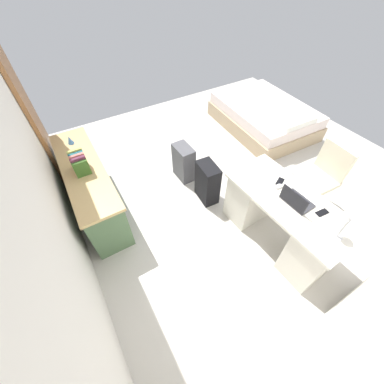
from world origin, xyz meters
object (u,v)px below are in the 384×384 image
object	(u,v)px
credenza	(91,187)
bed	(264,116)
laptop	(296,201)
cell_phone_near_laptop	(322,213)
figurine_small	(70,140)
computer_mouse	(279,186)
desk	(281,219)
suitcase_spare_grey	(184,163)
cell_phone_by_mouse	(280,182)
desk_lamp	(345,218)
suitcase_black	(207,183)
office_chair	(318,180)

from	to	relation	value
credenza	bed	bearing A→B (deg)	-84.61
credenza	bed	size ratio (longest dim) A/B	0.91
laptop	cell_phone_near_laptop	distance (m)	0.28
figurine_small	computer_mouse	bearing A→B (deg)	-138.55
desk	computer_mouse	bearing A→B (deg)	-6.33
bed	suitcase_spare_grey	xyz separation A→B (m)	(-0.44, 2.06, 0.04)
cell_phone_by_mouse	figurine_small	bearing A→B (deg)	17.70
laptop	desk_lamp	distance (m)	0.50
suitcase_spare_grey	computer_mouse	bearing A→B (deg)	-162.82
suitcase_black	figurine_small	size ratio (longest dim) A/B	5.66
laptop	cell_phone_by_mouse	size ratio (longest dim) A/B	2.35
cell_phone_near_laptop	suitcase_spare_grey	bearing A→B (deg)	23.26
cell_phone_near_laptop	desk	bearing A→B (deg)	32.48
suitcase_black	desk_lamp	world-z (taller)	desk_lamp
computer_mouse	cell_phone_by_mouse	bearing A→B (deg)	-57.37
bed	suitcase_spare_grey	distance (m)	2.11
credenza	laptop	bearing A→B (deg)	-134.53
desk_lamp	laptop	bearing A→B (deg)	4.05
office_chair	computer_mouse	distance (m)	0.92
suitcase_spare_grey	cell_phone_near_laptop	bearing A→B (deg)	-163.97
desk	suitcase_black	xyz separation A→B (m)	(1.03, 0.37, -0.08)
cell_phone_by_mouse	desk	bearing A→B (deg)	133.92
suitcase_spare_grey	laptop	world-z (taller)	laptop
office_chair	cell_phone_near_laptop	xyz separation A→B (m)	(-0.50, 0.73, 0.34)
suitcase_black	figurine_small	bearing A→B (deg)	53.34
credenza	cell_phone_near_laptop	world-z (taller)	cell_phone_near_laptop
desk	cell_phone_near_laptop	world-z (taller)	cell_phone_near_laptop
office_chair	computer_mouse	xyz separation A→B (m)	(-0.00, 0.85, 0.35)
suitcase_spare_grey	computer_mouse	size ratio (longest dim) A/B	5.75
credenza	cell_phone_near_laptop	bearing A→B (deg)	-135.81
figurine_small	bed	bearing A→B (deg)	-93.99
credenza	figurine_small	xyz separation A→B (m)	(0.56, 0.00, 0.43)
credenza	cell_phone_near_laptop	xyz separation A→B (m)	(-2.01, -1.95, 0.39)
desk	cell_phone_near_laptop	xyz separation A→B (m)	(-0.29, -0.14, 0.37)
suitcase_black	computer_mouse	size ratio (longest dim) A/B	6.22
office_chair	laptop	size ratio (longest dim) A/B	2.94
desk	suitcase_spare_grey	size ratio (longest dim) A/B	2.55
bed	cell_phone_near_laptop	world-z (taller)	cell_phone_near_laptop
office_chair	laptop	bearing A→B (deg)	106.65
cell_phone_near_laptop	cell_phone_by_mouse	size ratio (longest dim) A/B	1.00
desk_lamp	credenza	bearing A→B (deg)	39.49
credenza	computer_mouse	xyz separation A→B (m)	(-1.51, -1.83, 0.40)
desk	computer_mouse	distance (m)	0.43
desk	suitcase_spare_grey	world-z (taller)	desk
bed	suitcase_black	distance (m)	2.24
office_chair	laptop	distance (m)	1.00
office_chair	credenza	distance (m)	3.08
cell_phone_near_laptop	desk_lamp	xyz separation A→B (m)	(-0.22, 0.12, 0.25)
credenza	laptop	xyz separation A→B (m)	(-1.77, -1.80, 0.43)
computer_mouse	cell_phone_by_mouse	xyz separation A→B (m)	(0.05, -0.07, -0.01)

